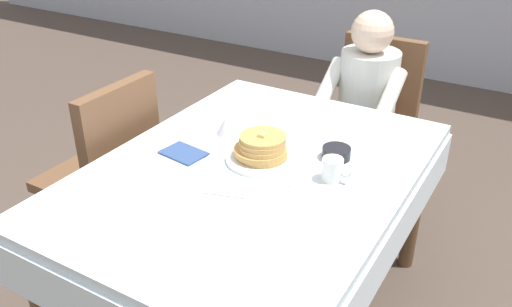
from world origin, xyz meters
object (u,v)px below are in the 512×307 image
syrup_pitcher (225,126)px  bowl_butter (336,153)px  diner_person (365,99)px  breakfast_stack (263,147)px  chair_left_side (109,164)px  dining_table_main (253,188)px  spoon_near_edge (223,195)px  chair_diner (372,113)px  fork_left_of_plate (218,150)px  plate_breakfast (262,158)px  cup_coffee (333,169)px  knife_right_of_plate (304,175)px

syrup_pitcher → bowl_butter: bearing=4.8°
diner_person → breakfast_stack: diner_person is taller
chair_left_side → dining_table_main: bearing=-90.0°
diner_person → spoon_near_edge: diner_person is taller
chair_diner → fork_left_of_plate: size_ratio=5.17×
dining_table_main → chair_diner: size_ratio=1.64×
chair_diner → bowl_butter: bearing=100.4°
diner_person → fork_left_of_plate: diner_person is taller
plate_breakfast → cup_coffee: cup_coffee is taller
plate_breakfast → spoon_near_edge: bearing=-87.9°
bowl_butter → diner_person: bearing=102.4°
plate_breakfast → spoon_near_edge: size_ratio=1.87×
chair_left_side → plate_breakfast: bearing=-85.1°
breakfast_stack → syrup_pitcher: (-0.25, 0.12, -0.02)m
cup_coffee → knife_right_of_plate: size_ratio=0.57×
chair_left_side → plate_breakfast: 0.80m
chair_diner → plate_breakfast: bearing=86.7°
chair_diner → syrup_pitcher: bearing=72.5°
chair_diner → breakfast_stack: chair_diner is taller
chair_diner → diner_person: (-0.00, -0.16, 0.14)m
dining_table_main → knife_right_of_plate: (0.19, 0.05, 0.09)m
dining_table_main → bowl_butter: bowl_butter is taller
plate_breakfast → fork_left_of_plate: plate_breakfast is taller
diner_person → syrup_pitcher: size_ratio=14.00×
chair_diner → syrup_pitcher: 1.06m
chair_left_side → bowl_butter: size_ratio=8.45×
chair_diner → plate_breakfast: size_ratio=3.32×
plate_breakfast → dining_table_main: bearing=-89.3°
cup_coffee → bowl_butter: bearing=108.5°
breakfast_stack → fork_left_of_plate: breakfast_stack is taller
dining_table_main → diner_person: size_ratio=1.36×
dining_table_main → breakfast_stack: size_ratio=7.25×
dining_table_main → syrup_pitcher: size_ratio=19.05×
dining_table_main → spoon_near_edge: 0.24m
chair_diner → syrup_pitcher: chair_diner is taller
chair_left_side → knife_right_of_plate: 0.98m
knife_right_of_plate → spoon_near_edge: same height
plate_breakfast → knife_right_of_plate: 0.19m
dining_table_main → knife_right_of_plate: size_ratio=7.62×
bowl_butter → knife_right_of_plate: 0.19m
syrup_pitcher → knife_right_of_plate: size_ratio=0.40×
knife_right_of_plate → spoon_near_edge: (-0.18, -0.26, 0.00)m
dining_table_main → chair_diner: bearing=86.9°
diner_person → plate_breakfast: diner_person is taller
spoon_near_edge → chair_left_side: bearing=148.1°
chair_left_side → syrup_pitcher: bearing=-70.6°
spoon_near_edge → chair_diner: bearing=71.4°
fork_left_of_plate → breakfast_stack: bearing=-87.6°
chair_diner → cup_coffee: size_ratio=8.23×
plate_breakfast → spoon_near_edge: plate_breakfast is taller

